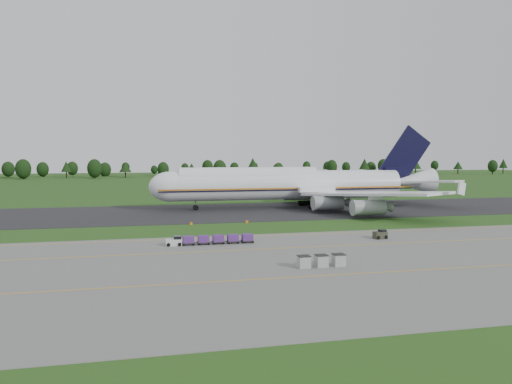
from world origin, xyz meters
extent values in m
plane|color=#214514|center=(0.00, 0.00, 0.00)|extent=(600.00, 600.00, 0.00)
cube|color=#63635F|center=(0.00, -34.00, 0.03)|extent=(300.00, 52.00, 0.06)
cube|color=black|center=(0.00, 28.00, 0.04)|extent=(300.00, 40.00, 0.08)
cube|color=#D3960C|center=(0.00, -22.00, 0.07)|extent=(300.00, 0.25, 0.01)
cube|color=#D3960C|center=(0.00, -40.00, 0.07)|extent=(300.00, 0.20, 0.01)
cube|color=#D3960C|center=(0.00, -10.00, 0.07)|extent=(120.00, 0.20, 0.01)
cylinder|color=black|center=(-87.75, 215.42, 1.92)|extent=(0.70, 0.70, 3.85)
sphere|color=#1B3713|center=(-87.75, 215.42, 5.88)|extent=(8.78, 8.78, 8.78)
cylinder|color=black|center=(-65.23, 223.00, 1.83)|extent=(0.70, 0.70, 3.66)
cone|color=#1B3713|center=(-65.23, 223.00, 6.91)|extent=(6.09, 6.09, 6.50)
cylinder|color=black|center=(-48.25, 215.75, 1.93)|extent=(0.70, 0.70, 3.86)
sphere|color=#1B3713|center=(-48.25, 215.75, 5.90)|extent=(8.63, 8.63, 8.63)
cylinder|color=black|center=(-30.64, 221.48, 1.67)|extent=(0.70, 0.70, 3.33)
cone|color=#1B3713|center=(-30.64, 221.48, 6.29)|extent=(7.48, 7.48, 5.92)
cylinder|color=black|center=(-7.43, 227.41, 1.53)|extent=(0.70, 0.70, 3.07)
sphere|color=#1B3713|center=(-7.43, 227.41, 4.69)|extent=(7.30, 7.30, 7.30)
cylinder|color=black|center=(10.59, 226.44, 1.53)|extent=(0.70, 0.70, 3.06)
cone|color=#1B3713|center=(10.59, 226.44, 5.78)|extent=(6.36, 6.36, 5.44)
cylinder|color=black|center=(28.17, 221.50, 1.67)|extent=(0.70, 0.70, 3.33)
sphere|color=#1B3713|center=(28.17, 221.50, 5.09)|extent=(8.60, 8.60, 8.60)
cylinder|color=black|center=(50.77, 225.07, 2.16)|extent=(0.70, 0.70, 4.32)
cone|color=#1B3713|center=(50.77, 225.07, 8.15)|extent=(7.66, 7.66, 7.68)
cylinder|color=black|center=(65.85, 219.38, 1.50)|extent=(0.70, 0.70, 3.00)
sphere|color=#1B3713|center=(65.85, 219.38, 4.58)|extent=(5.70, 5.70, 5.70)
cylinder|color=black|center=(84.91, 216.49, 1.80)|extent=(0.70, 0.70, 3.61)
cone|color=#1B3713|center=(84.91, 216.49, 6.81)|extent=(7.39, 7.39, 6.41)
cylinder|color=black|center=(103.92, 219.44, 1.93)|extent=(0.70, 0.70, 3.85)
sphere|color=#1B3713|center=(103.92, 219.44, 5.89)|extent=(7.26, 7.26, 7.26)
cylinder|color=black|center=(126.32, 216.68, 2.05)|extent=(0.70, 0.70, 4.10)
cone|color=#1B3713|center=(126.32, 216.68, 7.75)|extent=(7.24, 7.24, 7.29)
cylinder|color=black|center=(143.25, 222.85, 2.02)|extent=(0.70, 0.70, 4.05)
sphere|color=#1B3713|center=(143.25, 222.85, 6.18)|extent=(7.52, 7.52, 7.52)
cylinder|color=black|center=(166.45, 219.82, 1.99)|extent=(0.70, 0.70, 3.98)
cone|color=#1B3713|center=(166.45, 219.82, 7.51)|extent=(7.77, 7.77, 7.07)
cylinder|color=black|center=(182.16, 221.09, 2.08)|extent=(0.70, 0.70, 4.15)
sphere|color=#1B3713|center=(182.16, 221.09, 6.34)|extent=(5.34, 5.34, 5.34)
cylinder|color=black|center=(204.23, 225.72, 1.63)|extent=(0.70, 0.70, 3.27)
cone|color=#1B3713|center=(204.23, 225.72, 6.17)|extent=(6.74, 6.74, 5.81)
cylinder|color=black|center=(223.72, 213.61, 1.91)|extent=(0.70, 0.70, 3.82)
sphere|color=#1B3713|center=(223.72, 213.61, 5.83)|extent=(6.74, 6.74, 6.74)
cylinder|color=black|center=(242.28, 225.66, 1.95)|extent=(0.70, 0.70, 3.91)
cone|color=#1B3713|center=(242.28, 225.66, 7.38)|extent=(6.14, 6.14, 6.95)
cylinder|color=white|center=(18.15, 33.47, 6.29)|extent=(62.94, 8.25, 7.81)
cylinder|color=white|center=(7.30, 33.55, 8.13)|extent=(36.90, 6.35, 6.09)
sphere|color=white|center=(-13.29, 33.69, 6.29)|extent=(7.81, 7.81, 7.81)
cone|color=white|center=(55.55, 33.21, 6.83)|extent=(11.98, 7.50, 7.42)
cube|color=orange|center=(18.12, 29.55, 5.64)|extent=(69.39, 0.55, 0.38)
cube|color=white|center=(32.58, 12.66, 5.31)|extent=(25.70, 37.93, 0.60)
cube|color=white|center=(32.88, 54.08, 5.31)|extent=(26.10, 37.84, 0.60)
cylinder|color=gray|center=(24.50, 19.76, 2.60)|extent=(7.61, 3.52, 3.47)
cylinder|color=gray|center=(29.64, 7.80, 2.60)|extent=(7.61, 3.52, 3.47)
cylinder|color=gray|center=(24.69, 47.09, 2.60)|extent=(7.61, 3.52, 3.47)
cylinder|color=gray|center=(30.00, 58.97, 2.60)|extent=(7.61, 3.52, 3.47)
cube|color=black|center=(52.86, 33.23, 14.13)|extent=(15.81, 0.71, 17.41)
cube|color=white|center=(57.12, 25.07, 7.16)|extent=(12.46, 15.13, 0.49)
cube|color=white|center=(57.23, 41.33, 7.16)|extent=(12.59, 15.10, 0.49)
cylinder|color=slate|center=(-6.79, 33.65, 1.19)|extent=(0.39, 0.39, 2.39)
cylinder|color=black|center=(-6.79, 33.65, 0.70)|extent=(1.42, 0.99, 1.41)
cylinder|color=slate|center=(24.62, 28.55, 1.19)|extent=(0.39, 0.39, 2.39)
cylinder|color=black|center=(24.62, 28.55, 0.70)|extent=(1.42, 0.99, 1.41)
cylinder|color=slate|center=(24.68, 38.30, 1.19)|extent=(0.39, 0.39, 2.39)
cylinder|color=black|center=(24.68, 38.30, 0.70)|extent=(1.42, 0.99, 1.41)
cube|color=silver|center=(-15.46, -16.10, 0.59)|extent=(2.53, 1.36, 1.07)
cylinder|color=black|center=(-16.34, -16.78, 0.35)|extent=(0.58, 0.21, 0.58)
cube|color=black|center=(-13.13, -16.10, 0.40)|extent=(1.95, 1.46, 0.12)
cube|color=#4A256B|center=(-13.13, -16.10, 0.98)|extent=(1.75, 1.36, 1.07)
cylinder|color=black|center=(-13.91, -16.78, 0.23)|extent=(0.33, 0.15, 0.33)
cube|color=black|center=(-10.70, -16.10, 0.40)|extent=(1.95, 1.46, 0.12)
cube|color=#4A256B|center=(-10.70, -16.10, 0.98)|extent=(1.75, 1.36, 1.07)
cylinder|color=black|center=(-11.48, -16.78, 0.23)|extent=(0.33, 0.15, 0.33)
cube|color=black|center=(-8.27, -16.10, 0.40)|extent=(1.95, 1.46, 0.12)
cube|color=#4A256B|center=(-8.27, -16.10, 0.98)|extent=(1.75, 1.36, 1.07)
cylinder|color=black|center=(-9.04, -16.78, 0.23)|extent=(0.33, 0.15, 0.33)
cube|color=black|center=(-5.83, -16.10, 0.40)|extent=(1.95, 1.46, 0.12)
cube|color=#4A256B|center=(-5.83, -16.10, 0.98)|extent=(1.75, 1.36, 1.07)
cylinder|color=black|center=(-6.61, -16.78, 0.23)|extent=(0.33, 0.15, 0.33)
cube|color=black|center=(-3.40, -16.10, 0.40)|extent=(1.95, 1.46, 0.12)
cube|color=#4A256B|center=(-3.40, -16.10, 0.98)|extent=(1.75, 1.36, 1.07)
cylinder|color=black|center=(-4.18, -16.78, 0.23)|extent=(0.33, 0.15, 0.33)
cylinder|color=black|center=(-15.46, -16.10, 0.35)|extent=(0.58, 0.21, 0.58)
cube|color=#303324|center=(19.92, -17.33, 0.67)|extent=(2.37, 1.59, 1.22)
cylinder|color=black|center=(19.14, -17.99, 0.37)|extent=(0.62, 0.22, 0.62)
cylinder|color=black|center=(20.69, -16.66, 0.37)|extent=(0.62, 0.22, 0.62)
cube|color=#9A9A9A|center=(0.04, -35.45, 0.81)|extent=(1.50, 1.50, 1.50)
cube|color=black|center=(0.04, -35.45, 1.59)|extent=(1.59, 1.59, 0.07)
cube|color=#9A9A9A|center=(2.44, -35.45, 0.81)|extent=(1.50, 1.50, 1.50)
cube|color=black|center=(2.44, -35.45, 1.59)|extent=(1.59, 1.59, 0.07)
cube|color=#9A9A9A|center=(4.84, -35.45, 0.81)|extent=(1.50, 1.50, 1.50)
cube|color=black|center=(4.84, -35.45, 1.59)|extent=(1.59, 1.59, 0.07)
cube|color=orange|center=(-10.51, 6.78, 0.30)|extent=(0.50, 0.12, 0.60)
cube|color=black|center=(-10.51, 6.78, 0.02)|extent=(0.30, 0.30, 0.04)
cube|color=orange|center=(1.32, 6.78, 0.30)|extent=(0.50, 0.12, 0.60)
cube|color=black|center=(1.32, 6.78, 0.02)|extent=(0.30, 0.30, 0.04)
camera|label=1|loc=(-20.12, -96.13, 14.84)|focal=35.00mm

